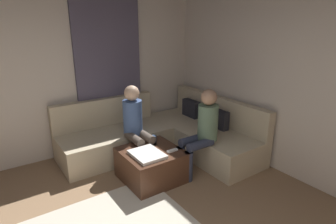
% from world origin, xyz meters
% --- Properties ---
extents(wall_left, '(0.12, 6.00, 2.70)m').
position_xyz_m(wall_left, '(-2.94, 0.00, 1.35)').
color(wall_left, beige).
rests_on(wall_left, ground_plane).
extents(curtain_panel, '(0.06, 1.10, 2.50)m').
position_xyz_m(curtain_panel, '(-2.84, 1.30, 1.25)').
color(curtain_panel, '#595166').
rests_on(curtain_panel, ground_plane).
extents(sectional_couch, '(2.10, 2.55, 0.87)m').
position_xyz_m(sectional_couch, '(-2.08, 1.88, 0.28)').
color(sectional_couch, '#C6B593').
rests_on(sectional_couch, ground_plane).
extents(ottoman, '(0.76, 0.76, 0.42)m').
position_xyz_m(ottoman, '(-1.48, 1.25, 0.21)').
color(ottoman, '#4C2D1E').
rests_on(ottoman, ground_plane).
extents(folded_blanket, '(0.44, 0.36, 0.04)m').
position_xyz_m(folded_blanket, '(-1.38, 1.13, 0.44)').
color(folded_blanket, white).
rests_on(folded_blanket, ottoman).
extents(coffee_mug, '(0.08, 0.08, 0.10)m').
position_xyz_m(coffee_mug, '(-1.70, 1.43, 0.47)').
color(coffee_mug, '#334C72').
rests_on(coffee_mug, ottoman).
extents(game_remote, '(0.05, 0.15, 0.02)m').
position_xyz_m(game_remote, '(-1.30, 1.47, 0.43)').
color(game_remote, white).
rests_on(game_remote, ottoman).
extents(person_on_couch_back, '(0.30, 0.60, 1.20)m').
position_xyz_m(person_on_couch_back, '(-1.24, 1.93, 0.66)').
color(person_on_couch_back, '#2D3347').
rests_on(person_on_couch_back, ground_plane).
extents(person_on_couch_side, '(0.60, 0.30, 1.20)m').
position_xyz_m(person_on_couch_side, '(-1.93, 1.28, 0.66)').
color(person_on_couch_side, brown).
rests_on(person_on_couch_side, ground_plane).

